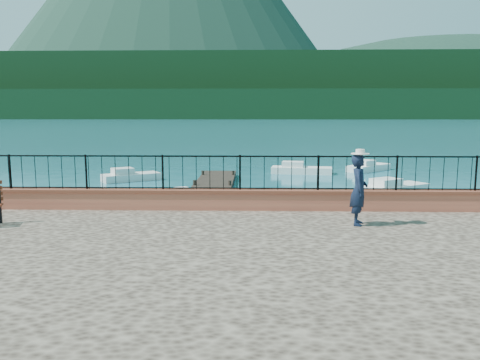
# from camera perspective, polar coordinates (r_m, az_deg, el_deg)

# --- Properties ---
(ground) EXTENTS (2000.00, 2000.00, 0.00)m
(ground) POSITION_cam_1_polar(r_m,az_deg,el_deg) (10.21, 1.16, -14.54)
(ground) COLOR #19596B
(ground) RESTS_ON ground
(parapet) EXTENTS (28.00, 0.46, 0.58)m
(parapet) POSITION_cam_1_polar(r_m,az_deg,el_deg) (13.34, 1.29, -2.41)
(parapet) COLOR #C96748
(parapet) RESTS_ON promenade
(railing) EXTENTS (27.00, 0.05, 0.95)m
(railing) POSITION_cam_1_polar(r_m,az_deg,el_deg) (13.22, 1.30, 0.85)
(railing) COLOR black
(railing) RESTS_ON parapet
(dock) EXTENTS (2.00, 16.00, 0.30)m
(dock) POSITION_cam_1_polar(r_m,az_deg,el_deg) (21.84, -3.87, -1.82)
(dock) COLOR #2D231C
(dock) RESTS_ON ground
(far_forest) EXTENTS (900.00, 60.00, 18.00)m
(far_forest) POSITION_cam_1_polar(r_m,az_deg,el_deg) (309.45, 1.57, 9.14)
(far_forest) COLOR black
(far_forest) RESTS_ON ground
(foothills) EXTENTS (900.00, 120.00, 44.00)m
(foothills) POSITION_cam_1_polar(r_m,az_deg,el_deg) (369.85, 1.58, 11.00)
(foothills) COLOR black
(foothills) RESTS_ON ground
(companion_hill) EXTENTS (448.00, 384.00, 180.00)m
(companion_hill) POSITION_cam_1_polar(r_m,az_deg,el_deg) (610.43, 22.87, 7.20)
(companion_hill) COLOR #142D23
(companion_hill) RESTS_ON ground
(person) EXTENTS (0.55, 0.71, 1.75)m
(person) POSITION_cam_1_polar(r_m,az_deg,el_deg) (11.82, 14.29, -1.16)
(person) COLOR black
(person) RESTS_ON promenade
(hat) EXTENTS (0.44, 0.44, 0.12)m
(hat) POSITION_cam_1_polar(r_m,az_deg,el_deg) (11.71, 14.45, 3.36)
(hat) COLOR silver
(hat) RESTS_ON person
(boat_0) EXTENTS (3.53, 2.96, 0.80)m
(boat_0) POSITION_cam_1_polar(r_m,az_deg,el_deg) (20.10, -6.29, -2.01)
(boat_0) COLOR silver
(boat_0) RESTS_ON ground
(boat_1) EXTENTS (3.51, 1.76, 0.80)m
(boat_1) POSITION_cam_1_polar(r_m,az_deg,el_deg) (19.39, 11.90, -2.51)
(boat_1) COLOR white
(boat_1) RESTS_ON ground
(boat_2) EXTENTS (3.88, 3.11, 0.80)m
(boat_2) POSITION_cam_1_polar(r_m,az_deg,el_deg) (24.28, 18.25, -0.61)
(boat_2) COLOR silver
(boat_2) RESTS_ON ground
(boat_3) EXTENTS (3.45, 2.82, 0.80)m
(boat_3) POSITION_cam_1_polar(r_m,az_deg,el_deg) (28.05, -13.14, 0.73)
(boat_3) COLOR silver
(boat_3) RESTS_ON ground
(boat_4) EXTENTS (4.05, 1.90, 0.80)m
(boat_4) POSITION_cam_1_polar(r_m,az_deg,el_deg) (30.85, 7.53, 1.53)
(boat_4) COLOR white
(boat_4) RESTS_ON ground
(boat_5) EXTENTS (3.45, 3.41, 0.80)m
(boat_5) POSITION_cam_1_polar(r_m,az_deg,el_deg) (33.19, 15.44, 1.77)
(boat_5) COLOR white
(boat_5) RESTS_ON ground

